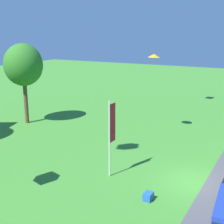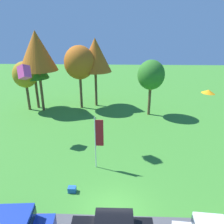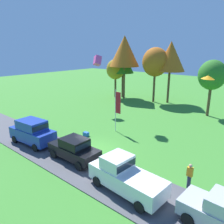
{
  "view_description": "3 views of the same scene",
  "coord_description": "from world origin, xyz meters",
  "px_view_note": "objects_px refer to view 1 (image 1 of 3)",
  "views": [
    {
      "loc": [
        -16.18,
        -3.64,
        8.24
      ],
      "look_at": [
        2.53,
        6.96,
        2.7
      ],
      "focal_mm": 50.0,
      "sensor_mm": 36.0,
      "label": 1
    },
    {
      "loc": [
        0.37,
        -10.66,
        10.96
      ],
      "look_at": [
        -0.29,
        6.3,
        4.41
      ],
      "focal_mm": 35.0,
      "sensor_mm": 36.0,
      "label": 2
    },
    {
      "loc": [
        12.46,
        -12.47,
        8.59
      ],
      "look_at": [
        -0.66,
        3.15,
        2.67
      ],
      "focal_mm": 35.0,
      "sensor_mm": 36.0,
      "label": 3
    }
  ],
  "objects_px": {
    "tree_center_back": "(23,65)",
    "kite_delta_topmost": "(154,56)",
    "flag_banner": "(111,128)",
    "cooler_box": "(148,196)"
  },
  "relations": [
    {
      "from": "flag_banner",
      "to": "cooler_box",
      "type": "bearing_deg",
      "value": -117.92
    },
    {
      "from": "cooler_box",
      "to": "kite_delta_topmost",
      "type": "xyz_separation_m",
      "value": [
        10.09,
        4.0,
        6.22
      ]
    },
    {
      "from": "tree_center_back",
      "to": "cooler_box",
      "type": "distance_m",
      "value": 17.71
    },
    {
      "from": "kite_delta_topmost",
      "to": "cooler_box",
      "type": "bearing_deg",
      "value": -158.37
    },
    {
      "from": "tree_center_back",
      "to": "flag_banner",
      "type": "distance_m",
      "value": 13.71
    },
    {
      "from": "tree_center_back",
      "to": "cooler_box",
      "type": "bearing_deg",
      "value": -115.28
    },
    {
      "from": "tree_center_back",
      "to": "kite_delta_topmost",
      "type": "height_order",
      "value": "tree_center_back"
    },
    {
      "from": "flag_banner",
      "to": "kite_delta_topmost",
      "type": "relative_size",
      "value": 4.45
    },
    {
      "from": "tree_center_back",
      "to": "flag_banner",
      "type": "xyz_separation_m",
      "value": [
        -5.61,
        -12.26,
        -2.48
      ]
    },
    {
      "from": "flag_banner",
      "to": "kite_delta_topmost",
      "type": "distance_m",
      "value": 9.23
    }
  ]
}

